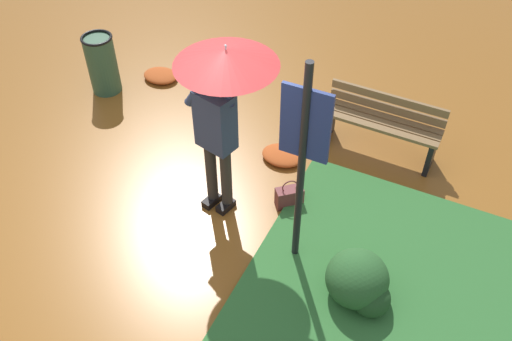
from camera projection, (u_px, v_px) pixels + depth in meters
ground_plane at (203, 214)px, 6.05m from camera, size 18.00×18.00×0.00m
person_with_umbrella at (221, 91)px, 5.07m from camera, size 0.96×0.96×2.04m
info_sign_post at (303, 148)px, 4.66m from camera, size 0.44×0.07×2.30m
handbag at (289, 197)px, 6.07m from camera, size 0.32×0.30×0.37m
park_bench at (382, 124)px, 6.54m from camera, size 1.40×0.39×0.75m
trash_bin at (102, 64)px, 7.45m from camera, size 0.42×0.42×0.83m
shrub_cluster at (360, 282)px, 5.10m from camera, size 0.65×0.59×0.53m
leaf_pile_near_person at (161, 76)px, 7.89m from camera, size 0.50×0.40×0.11m
leaf_pile_by_bench at (282, 155)px, 6.66m from camera, size 0.50×0.40×0.11m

